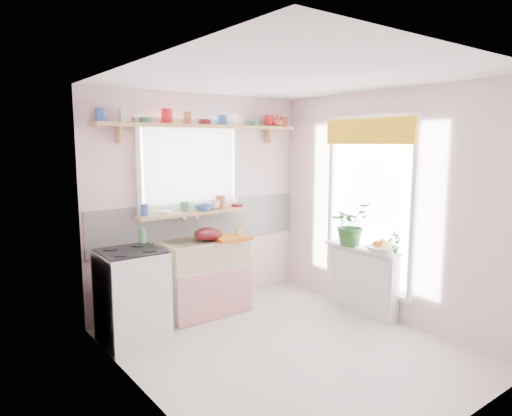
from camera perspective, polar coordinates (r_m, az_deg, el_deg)
room at (r=5.22m, az=3.41°, el=1.92°), size 3.20×3.20×3.20m
sink_unit at (r=5.29m, az=-6.57°, el=-8.43°), size 0.95×0.65×1.11m
cooker at (r=4.67m, az=-15.24°, el=-10.56°), size 0.58×0.58×0.93m
radiator_ledge at (r=5.41m, az=13.16°, el=-8.59°), size 0.22×0.95×0.78m
windowsill at (r=5.29m, az=-7.72°, el=-0.57°), size 1.40×0.22×0.04m
pine_shelf at (r=5.30m, az=-6.44°, el=10.10°), size 2.52×0.24×0.04m
shelf_crockery at (r=5.30m, az=-6.45°, el=10.91°), size 2.47×0.11×0.12m
sill_crockery at (r=5.25m, az=-8.21°, el=0.18°), size 1.35×0.11×0.12m
dish_tray at (r=5.16m, az=-2.96°, el=-3.78°), size 0.42×0.34×0.04m
colander at (r=5.14m, az=-6.02°, el=-3.26°), size 0.40×0.40×0.14m
jade_plant at (r=5.28m, az=11.71°, el=-1.98°), size 0.50×0.45×0.50m
fruit_bowl at (r=5.05m, az=15.35°, el=-4.99°), size 0.35×0.35×0.07m
herb_pot at (r=5.07m, az=17.05°, el=-4.08°), size 0.12×0.08×0.23m
soap_bottle_sink at (r=5.20m, az=-2.01°, el=-2.85°), size 0.10×0.10×0.19m
sill_cup at (r=5.39m, az=-5.26°, el=0.40°), size 0.13×0.13×0.10m
sill_bowl at (r=5.27m, az=-6.56°, el=0.02°), size 0.24×0.24×0.07m
shelf_vase at (r=5.85m, az=2.74°, el=10.84°), size 0.16×0.16×0.14m
cooker_bottle at (r=4.80m, az=-14.05°, el=-3.04°), size 0.11×0.11×0.22m
fruit at (r=5.05m, az=15.36°, el=-4.30°), size 0.20×0.14×0.10m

